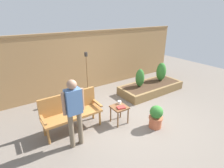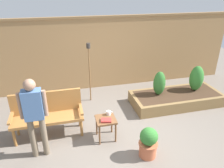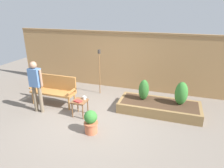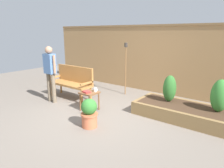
% 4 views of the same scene
% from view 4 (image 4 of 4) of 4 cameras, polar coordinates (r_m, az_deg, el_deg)
% --- Properties ---
extents(ground_plane, '(14.00, 14.00, 0.00)m').
position_cam_4_polar(ground_plane, '(5.00, -3.78, -8.45)').
color(ground_plane, '#70665B').
extents(fence_back, '(8.40, 0.14, 2.16)m').
position_cam_4_polar(fence_back, '(6.83, 10.67, 7.00)').
color(fence_back, '#A37A4C').
rests_on(fence_back, ground_plane).
extents(garden_bench, '(1.44, 0.48, 0.94)m').
position_cam_4_polar(garden_bench, '(6.23, -10.96, 1.18)').
color(garden_bench, '#A87038').
rests_on(garden_bench, ground_plane).
extents(side_table, '(0.40, 0.40, 0.48)m').
position_cam_4_polar(side_table, '(5.15, -6.31, -3.10)').
color(side_table, brown).
rests_on(side_table, ground_plane).
extents(cup_on_table, '(0.13, 0.09, 0.09)m').
position_cam_4_polar(cup_on_table, '(5.15, -4.63, -1.61)').
color(cup_on_table, white).
rests_on(cup_on_table, side_table).
extents(book_on_table, '(0.23, 0.19, 0.04)m').
position_cam_4_polar(book_on_table, '(5.07, -7.09, -2.20)').
color(book_on_table, '#B2332D').
rests_on(book_on_table, side_table).
extents(potted_boxwood, '(0.36, 0.36, 0.61)m').
position_cam_4_polar(potted_boxwood, '(4.29, -6.35, -7.97)').
color(potted_boxwood, '#C66642').
rests_on(potted_boxwood, ground_plane).
extents(raised_planter_bed, '(2.40, 1.00, 0.30)m').
position_cam_4_polar(raised_planter_bed, '(4.99, 20.33, -7.53)').
color(raised_planter_bed, olive).
rests_on(raised_planter_bed, ground_plane).
extents(shrub_near_bench, '(0.31, 0.31, 0.64)m').
position_cam_4_polar(shrub_near_bench, '(5.07, 15.72, -1.21)').
color(shrub_near_bench, brown).
rests_on(shrub_near_bench, raised_planter_bed).
extents(shrub_far_corner, '(0.36, 0.36, 0.69)m').
position_cam_4_polar(shrub_far_corner, '(4.80, 27.81, -2.92)').
color(shrub_far_corner, brown).
rests_on(shrub_far_corner, raised_planter_bed).
extents(tiki_torch, '(0.10, 0.10, 1.62)m').
position_cam_4_polar(tiki_torch, '(6.34, 3.84, 6.87)').
color(tiki_torch, brown).
rests_on(tiki_torch, ground_plane).
extents(person_by_bench, '(0.47, 0.20, 1.56)m').
position_cam_4_polar(person_by_bench, '(5.88, -16.85, 3.92)').
color(person_by_bench, '#70604C').
rests_on(person_by_bench, ground_plane).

